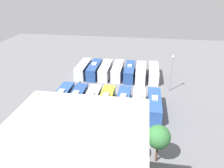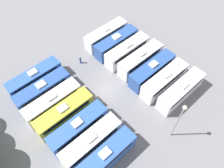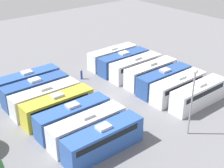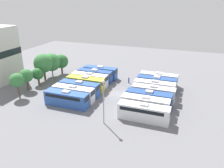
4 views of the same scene
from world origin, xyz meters
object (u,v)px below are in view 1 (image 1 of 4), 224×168
object	(u,v)px
light_pole	(172,68)
tree_5	(36,126)
tree_3	(77,129)
bus_0	(153,72)
bus_4	(106,70)
bus_1	(141,72)
tree_4	(53,130)
bus_6	(83,69)
bus_10	(106,102)
bus_12	(76,100)
tree_0	(159,137)
tree_1	(127,141)
bus_2	(130,71)
bus_9	(123,103)
bus_8	(139,104)
bus_3	(118,70)
bus_13	(62,98)
bus_11	(91,101)
bus_5	(94,69)
worker_person	(80,84)
bus_7	(154,105)
tree_2	(100,141)

from	to	relation	value
light_pole	tree_5	bearing A→B (deg)	46.06
tree_3	tree_5	world-z (taller)	tree_3
bus_0	bus_4	size ratio (longest dim) A/B	1.00
bus_1	tree_4	xyz separation A→B (m)	(12.01, 31.03, 2.75)
bus_6	bus_10	size ratio (longest dim) A/B	1.00
bus_10	bus_12	world-z (taller)	same
bus_12	tree_0	world-z (taller)	tree_0
bus_4	tree_0	bearing A→B (deg)	113.33
bus_4	tree_1	bearing A→B (deg)	105.46
bus_2	bus_10	bearing A→B (deg)	78.65
tree_4	bus_9	bearing A→B (deg)	-122.78
bus_10	tree_5	size ratio (longest dim) A/B	1.63
bus_1	bus_6	size ratio (longest dim) A/B	1.00
bus_8	bus_6	bearing A→B (deg)	-46.74
bus_10	tree_5	distance (m)	15.51
bus_3	bus_9	bearing A→B (deg)	100.81
bus_0	tree_4	world-z (taller)	tree_4
bus_9	bus_10	distance (m)	3.52
bus_3	bus_13	size ratio (longest dim) A/B	1.00
bus_0	bus_10	bearing A→B (deg)	60.58
bus_2	bus_8	bearing A→B (deg)	100.44
bus_3	tree_3	distance (m)	31.88
bus_13	tree_3	world-z (taller)	tree_3
bus_13	bus_11	bearing A→B (deg)	176.33
bus_5	light_pole	world-z (taller)	light_pole
bus_8	tree_3	bearing A→B (deg)	59.07
light_pole	tree_1	world-z (taller)	light_pole
bus_1	bus_13	size ratio (longest dim) A/B	1.00
bus_0	bus_11	world-z (taller)	same
bus_9	worker_person	size ratio (longest dim) A/B	5.74
worker_person	light_pole	distance (m)	22.61
bus_7	tree_0	xyz separation A→B (m)	(-0.10, 13.13, 2.60)
bus_8	tree_5	size ratio (longest dim) A/B	1.63
bus_13	tree_1	distance (m)	20.74
bus_3	bus_13	distance (m)	20.07
bus_9	worker_person	distance (m)	15.10
tree_0	worker_person	bearing A→B (deg)	-50.86
bus_4	bus_3	bearing A→B (deg)	-174.88
bus_3	tree_4	world-z (taller)	tree_4
bus_8	bus_13	bearing A→B (deg)	-0.08
bus_3	bus_2	bearing A→B (deg)	172.99
bus_1	bus_10	size ratio (longest dim) A/B	1.00
bus_10	worker_person	world-z (taller)	bus_10
tree_1	bus_5	bearing A→B (deg)	-69.29
bus_2	bus_10	xyz separation A→B (m)	(3.49, 17.37, 0.00)
bus_7	bus_10	distance (m)	9.78
bus_12	tree_2	distance (m)	15.58
bus_3	bus_4	distance (m)	3.38
bus_7	tree_4	world-z (taller)	tree_4
bus_6	bus_8	bearing A→B (deg)	133.26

